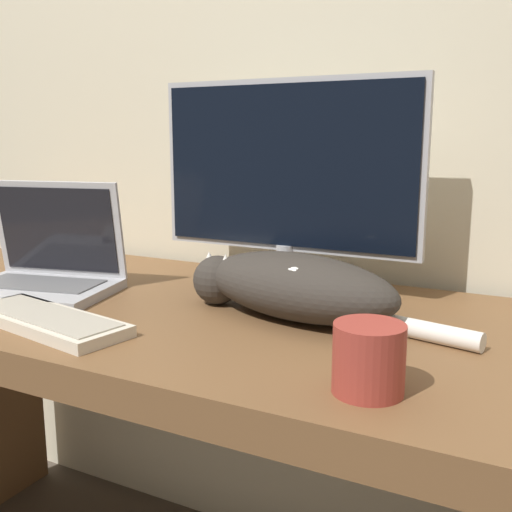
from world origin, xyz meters
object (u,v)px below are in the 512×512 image
Objects in this scene: laptop at (44,270)px; external_keyboard at (46,320)px; monitor at (286,185)px; cat at (292,285)px; coffee_mug at (369,359)px.

laptop reaches higher than external_keyboard.
cat is at bearing -62.27° from monitor.
laptop is 0.26m from external_keyboard.
cat is (0.36, 0.25, 0.05)m from external_keyboard.
cat reaches higher than coffee_mug.
laptop is at bearing -160.47° from cat.
external_keyboard is at bearing -133.39° from cat.
external_keyboard is 3.78× the size of coffee_mug.
cat is at bearing 45.00° from external_keyboard.
laptop is at bearing 147.28° from external_keyboard.
coffee_mug is (0.32, -0.45, -0.18)m from monitor.
external_keyboard is at bearing -55.54° from laptop.
monitor is 0.58m from coffee_mug.
laptop reaches higher than cat.
monitor reaches higher than laptop.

